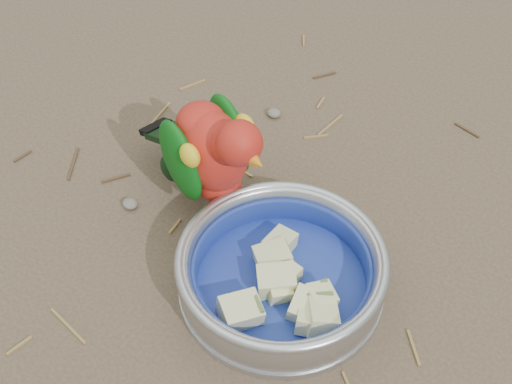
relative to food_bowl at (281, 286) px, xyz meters
The scene contains 6 objects.
ground 0.05m from the food_bowl, 159.02° to the right, with size 60.00×60.00×0.00m, color brown.
food_bowl is the anchor object (origin of this frame).
bowl_wall 0.03m from the food_bowl, ahead, with size 0.24×0.24×0.04m, color #B2B2BA, non-canonical shape.
fruit_wedges 0.02m from the food_bowl, behind, with size 0.14×0.14×0.03m, color beige, non-canonical shape.
lory_parrot 0.17m from the food_bowl, 156.26° to the left, with size 0.10×0.21×0.17m, color #B32117, non-canonical shape.
ground_debris 0.02m from the food_bowl, 113.82° to the left, with size 0.90×0.80×0.01m, color olive, non-canonical shape.
Camera 1 is at (0.33, -0.44, 0.74)m, focal length 55.00 mm.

